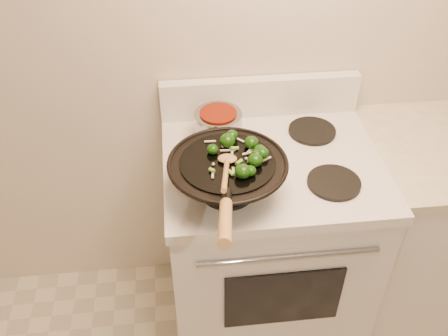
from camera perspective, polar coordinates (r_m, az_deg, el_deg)
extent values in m
plane|color=beige|center=(1.94, 12.97, 16.49)|extent=(3.50, 0.00, 3.50)
cube|color=white|center=(2.12, 4.77, -9.26)|extent=(0.76, 0.64, 0.88)
cube|color=white|center=(1.80, 5.55, 0.42)|extent=(0.78, 0.66, 0.04)
cube|color=white|center=(1.98, 4.13, 8.14)|extent=(0.78, 0.05, 0.16)
cylinder|color=gray|center=(1.65, 7.42, -10.06)|extent=(0.60, 0.02, 0.02)
cube|color=black|center=(1.84, 6.77, -14.59)|extent=(0.42, 0.01, 0.28)
cylinder|color=black|center=(1.64, 0.40, -2.58)|extent=(0.18, 0.18, 0.01)
cylinder|color=black|center=(1.71, 12.45, -1.64)|extent=(0.18, 0.18, 0.01)
cylinder|color=black|center=(1.88, -0.65, 3.56)|extent=(0.18, 0.18, 0.01)
cylinder|color=black|center=(1.94, 10.03, 4.19)|extent=(0.18, 0.18, 0.01)
cube|color=white|center=(2.38, 23.47, -6.45)|extent=(0.75, 0.60, 0.88)
torus|color=black|center=(1.57, 0.42, 0.58)|extent=(0.39, 0.39, 0.01)
cylinder|color=black|center=(1.57, 0.42, 0.66)|extent=(0.30, 0.30, 0.01)
cylinder|color=black|center=(1.37, 0.26, -3.29)|extent=(0.04, 0.07, 0.04)
cylinder|color=#AD7B44|center=(1.25, 0.14, -6.21)|extent=(0.06, 0.20, 0.08)
ellipsoid|color=#113708|center=(1.57, 3.77, 1.55)|extent=(0.04, 0.04, 0.03)
cylinder|color=#4D772B|center=(1.58, 4.15, 1.33)|extent=(0.02, 0.02, 0.02)
ellipsoid|color=#113708|center=(1.62, 0.38, 3.17)|extent=(0.05, 0.05, 0.04)
ellipsoid|color=#113708|center=(1.58, 4.41, 1.72)|extent=(0.04, 0.04, 0.04)
ellipsoid|color=#113708|center=(1.61, 3.13, 2.95)|extent=(0.05, 0.05, 0.04)
cylinder|color=#4D772B|center=(1.62, 3.61, 2.62)|extent=(0.02, 0.02, 0.02)
ellipsoid|color=#113708|center=(1.51, 3.01, -0.32)|extent=(0.04, 0.04, 0.03)
ellipsoid|color=#113708|center=(1.59, -1.32, 2.16)|extent=(0.04, 0.04, 0.03)
ellipsoid|color=#113708|center=(1.54, 3.59, 0.93)|extent=(0.05, 0.05, 0.04)
cylinder|color=#4D772B|center=(1.55, 4.10, 0.59)|extent=(0.02, 0.02, 0.02)
ellipsoid|color=#113708|center=(1.65, 0.90, 3.78)|extent=(0.04, 0.04, 0.03)
ellipsoid|color=#113708|center=(1.50, 2.17, -0.37)|extent=(0.05, 0.05, 0.04)
ellipsoid|color=#113708|center=(1.59, 4.11, 2.02)|extent=(0.04, 0.04, 0.04)
cylinder|color=#4D772B|center=(1.59, 4.53, 1.75)|extent=(0.02, 0.02, 0.02)
cube|color=beige|center=(1.60, 0.43, 2.04)|extent=(0.05, 0.01, 0.00)
cube|color=beige|center=(1.57, 4.51, 0.97)|extent=(0.03, 0.04, 0.00)
cube|color=beige|center=(1.61, 3.06, 2.16)|extent=(0.03, 0.04, 0.00)
cube|color=beige|center=(1.51, -1.29, -0.64)|extent=(0.01, 0.04, 0.00)
cube|color=beige|center=(1.55, 3.27, 0.51)|extent=(0.01, 0.05, 0.00)
cube|color=beige|center=(1.64, -1.60, 3.06)|extent=(0.04, 0.01, 0.00)
cube|color=beige|center=(1.62, 0.58, 2.46)|extent=(0.02, 0.04, 0.00)
cube|color=beige|center=(1.59, 2.70, 1.69)|extent=(0.04, 0.01, 0.00)
cube|color=beige|center=(1.62, 3.59, 2.32)|extent=(0.04, 0.03, 0.00)
cube|color=beige|center=(1.59, 0.92, 1.53)|extent=(0.01, 0.04, 0.00)
cube|color=beige|center=(1.65, 2.06, 3.12)|extent=(0.03, 0.03, 0.00)
cube|color=beige|center=(1.57, 4.81, 1.02)|extent=(0.04, 0.02, 0.00)
cube|color=beige|center=(1.52, 1.09, -0.38)|extent=(0.01, 0.04, 0.00)
cylinder|color=#6BA836|center=(1.55, 1.72, 0.67)|extent=(0.03, 0.02, 0.01)
cylinder|color=#6BA836|center=(1.51, 0.80, -0.55)|extent=(0.03, 0.02, 0.02)
cylinder|color=#6BA836|center=(1.64, 0.55, 3.33)|extent=(0.02, 0.03, 0.02)
cylinder|color=#6BA836|center=(1.52, -1.38, -0.26)|extent=(0.02, 0.02, 0.02)
cylinder|color=#6BA836|center=(1.61, 1.19, 2.28)|extent=(0.03, 0.01, 0.01)
sphere|color=beige|center=(1.56, 2.82, 0.77)|extent=(0.01, 0.01, 0.01)
sphere|color=beige|center=(1.61, -1.57, 2.28)|extent=(0.01, 0.01, 0.01)
sphere|color=beige|center=(1.62, -0.14, 2.46)|extent=(0.01, 0.01, 0.01)
sphere|color=beige|center=(1.55, -1.24, 0.44)|extent=(0.01, 0.01, 0.01)
sphere|color=beige|center=(1.57, 2.55, 1.08)|extent=(0.01, 0.01, 0.01)
ellipsoid|color=#AD7B44|center=(1.56, 0.38, 1.09)|extent=(0.07, 0.06, 0.02)
cylinder|color=#AD7B44|center=(1.43, 0.18, -0.71)|extent=(0.05, 0.24, 0.10)
cylinder|color=gray|center=(1.84, -0.66, 4.96)|extent=(0.18, 0.18, 0.10)
cylinder|color=#641404|center=(1.81, -0.68, 6.30)|extent=(0.14, 0.14, 0.01)
cylinder|color=black|center=(1.70, -1.15, 3.47)|extent=(0.04, 0.11, 0.02)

